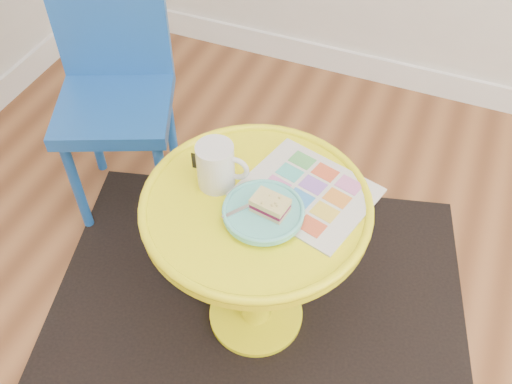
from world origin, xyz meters
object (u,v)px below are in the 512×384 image
at_px(newspaper, 307,192).
at_px(mug, 217,165).
at_px(chair, 115,82).
at_px(plate, 263,212).
at_px(side_table, 256,241).

bearing_deg(newspaper, mug, -150.93).
distance_m(newspaper, mug, 0.23).
distance_m(chair, plate, 0.79).
height_order(side_table, mug, mug).
bearing_deg(newspaper, side_table, -127.61).
xyz_separation_m(side_table, mug, (-0.11, 0.03, 0.22)).
bearing_deg(chair, plate, -53.85).
height_order(side_table, chair, chair).
distance_m(side_table, mug, 0.25).
distance_m(side_table, newspaper, 0.20).
bearing_deg(mug, chair, 142.60).
bearing_deg(plate, newspaper, 58.01).
bearing_deg(newspaper, chair, 174.66).
relative_size(chair, newspaper, 2.66).
distance_m(side_table, plate, 0.18).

